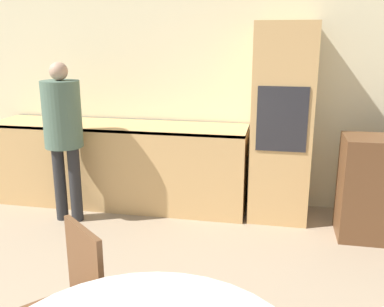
# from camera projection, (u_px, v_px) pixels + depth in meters

# --- Properties ---
(wall_back) EXTENTS (6.63, 0.05, 2.60)m
(wall_back) POSITION_uv_depth(u_px,v_px,m) (225.00, 84.00, 4.54)
(wall_back) COLOR beige
(wall_back) RESTS_ON ground_plane
(kitchen_counter) EXTENTS (2.74, 0.60, 0.89)m
(kitchen_counter) POSITION_uv_depth(u_px,v_px,m) (120.00, 163.00, 4.64)
(kitchen_counter) COLOR tan
(kitchen_counter) RESTS_ON ground_plane
(oven_unit) EXTENTS (0.57, 0.59, 1.93)m
(oven_unit) POSITION_uv_depth(u_px,v_px,m) (281.00, 124.00, 4.20)
(oven_unit) COLOR tan
(oven_unit) RESTS_ON ground_plane
(chair_far_left) EXTENTS (0.56, 0.56, 0.87)m
(chair_far_left) POSITION_uv_depth(u_px,v_px,m) (69.00, 301.00, 2.17)
(chair_far_left) COLOR brown
(chair_far_left) RESTS_ON ground_plane
(person_standing) EXTENTS (0.36, 0.36, 1.57)m
(person_standing) POSITION_uv_depth(u_px,v_px,m) (63.00, 126.00, 4.08)
(person_standing) COLOR #262628
(person_standing) RESTS_ON ground_plane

